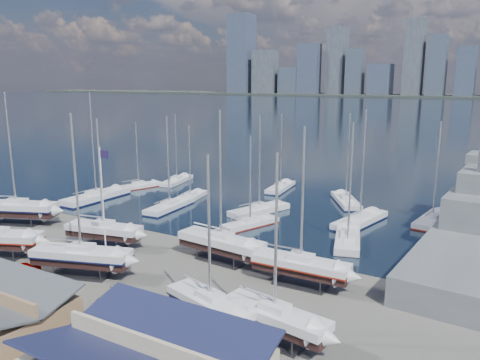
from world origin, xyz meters
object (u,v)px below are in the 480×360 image
Objects in this scene: sailboat_cradle_0 at (16,208)px; naval_ship_east at (480,224)px; car_a at (17,272)px; flagpole at (104,202)px.

naval_ship_east is at bearing 2.75° from sailboat_cradle_0.
flagpole is at bearing 53.39° from car_a.
naval_ship_east is 11.61× the size of car_a.
naval_ship_east is 53.98m from car_a.
car_a is at bearing 138.18° from naval_ship_east.
sailboat_cradle_0 is at bearing 160.12° from car_a.
sailboat_cradle_0 is at bearing 119.12° from naval_ship_east.
naval_ship_east is 45.69m from flagpole.
car_a is at bearing -141.96° from flagpole.
sailboat_cradle_0 is at bearing 164.83° from flagpole.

